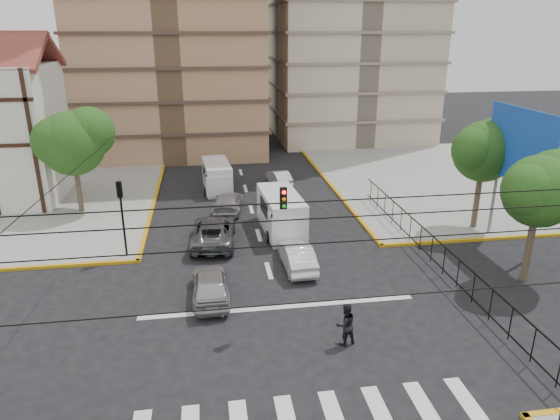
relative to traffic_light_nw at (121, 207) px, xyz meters
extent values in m
plane|color=black|center=(7.80, -7.80, -3.11)|extent=(160.00, 160.00, 0.00)
cube|color=gray|center=(27.80, 12.20, -3.04)|extent=(26.00, 26.00, 0.15)
cube|color=silver|center=(7.80, -13.80, -3.11)|extent=(12.00, 2.40, 0.01)
cube|color=silver|center=(7.80, -6.60, -3.11)|extent=(13.00, 0.40, 0.01)
cylinder|color=slate|center=(22.30, -3.80, -0.96)|extent=(0.20, 0.20, 4.00)
cylinder|color=slate|center=(22.30, 0.20, -0.96)|extent=(0.20, 0.20, 4.00)
cube|color=silver|center=(22.30, -1.80, 3.04)|extent=(0.25, 6.00, 4.00)
cube|color=blue|center=(22.10, -1.80, 3.04)|extent=(0.08, 6.20, 4.20)
cylinder|color=#473828|center=(20.80, -5.80, -1.01)|extent=(0.36, 0.36, 4.20)
sphere|color=#204B15|center=(20.80, -5.80, 1.73)|extent=(3.60, 3.60, 3.60)
sphere|color=#204B15|center=(21.70, -5.50, 2.27)|extent=(2.88, 2.88, 2.88)
sphere|color=#204B15|center=(20.08, -6.10, 1.91)|extent=(2.70, 2.70, 2.70)
cylinder|color=#473828|center=(21.80, 1.20, -0.87)|extent=(0.36, 0.36, 4.48)
sphere|color=#204B15|center=(21.80, 1.20, 2.05)|extent=(3.80, 3.80, 3.80)
sphere|color=#204B15|center=(22.75, 1.50, 2.62)|extent=(3.04, 3.04, 3.04)
sphere|color=#204B15|center=(21.04, 0.90, 2.24)|extent=(2.85, 2.85, 2.85)
cylinder|color=#473828|center=(-4.20, 8.20, -1.01)|extent=(0.36, 0.36, 4.20)
sphere|color=#204B15|center=(-4.20, 8.20, 1.89)|extent=(4.40, 4.40, 4.40)
sphere|color=#204B15|center=(-3.10, 8.50, 2.55)|extent=(3.52, 3.52, 3.52)
sphere|color=#204B15|center=(-5.08, 7.90, 2.11)|extent=(3.30, 3.30, 3.30)
cylinder|color=black|center=(0.00, 0.00, -1.21)|extent=(0.12, 0.12, 3.50)
cube|color=black|center=(0.00, 0.00, 0.99)|extent=(0.28, 0.22, 0.90)
sphere|color=#FF0C0C|center=(0.00, 0.00, 1.29)|extent=(0.17, 0.17, 0.17)
cube|color=black|center=(7.80, -7.80, 2.69)|extent=(0.28, 0.22, 0.90)
cylinder|color=black|center=(7.80, -16.80, 3.14)|extent=(18.00, 0.03, 0.03)
cube|color=silver|center=(9.31, 2.70, -1.86)|extent=(2.55, 5.59, 2.51)
cube|color=silver|center=(9.31, 0.51, -2.02)|extent=(2.16, 1.45, 1.75)
cube|color=black|center=(9.31, 0.13, -1.42)|extent=(2.02, 0.24, 0.98)
cylinder|color=black|center=(8.28, 0.95, -2.73)|extent=(0.25, 0.76, 0.76)
cylinder|color=black|center=(10.35, 0.95, -2.73)|extent=(0.25, 0.76, 0.76)
cylinder|color=black|center=(8.28, 4.44, -2.73)|extent=(0.25, 0.76, 0.76)
cylinder|color=black|center=(10.35, 4.44, -2.73)|extent=(0.25, 0.76, 0.76)
cube|color=silver|center=(5.53, 12.30, -1.98)|extent=(2.35, 5.06, 2.26)
cube|color=silver|center=(5.53, 10.34, -2.13)|extent=(1.96, 1.32, 1.57)
cube|color=black|center=(5.53, 9.99, -1.59)|extent=(1.82, 0.24, 0.89)
cylinder|color=black|center=(4.59, 10.73, -2.77)|extent=(0.25, 0.69, 0.69)
cylinder|color=black|center=(6.46, 10.73, -2.77)|extent=(0.25, 0.69, 0.69)
cylinder|color=black|center=(4.59, 13.88, -2.77)|extent=(0.25, 0.69, 0.69)
cylinder|color=black|center=(6.46, 13.88, -2.77)|extent=(0.25, 0.69, 0.69)
imported|color=#ADACB1|center=(4.65, -5.28, -2.36)|extent=(1.87, 4.43, 1.50)
imported|color=white|center=(9.38, -2.64, -2.42)|extent=(1.61, 4.26, 1.39)
imported|color=#5A5E62|center=(4.96, 1.39, -2.35)|extent=(2.99, 5.66, 1.52)
imported|color=#A8A8AC|center=(6.15, 6.98, -2.43)|extent=(2.68, 4.98, 1.37)
imported|color=#2A292C|center=(9.66, 8.48, -2.41)|extent=(2.14, 4.31, 1.41)
imported|color=silver|center=(10.72, 12.90, -2.50)|extent=(1.84, 3.85, 1.22)
imported|color=black|center=(10.06, -9.87, -2.19)|extent=(1.04, 0.90, 1.85)
camera|label=1|loc=(4.79, -26.85, 9.17)|focal=32.00mm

